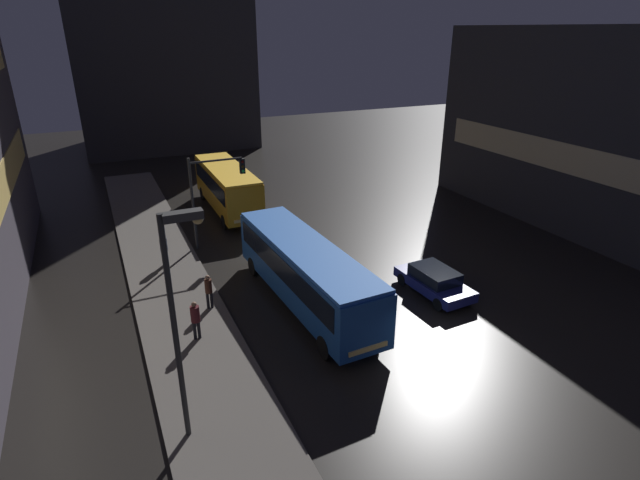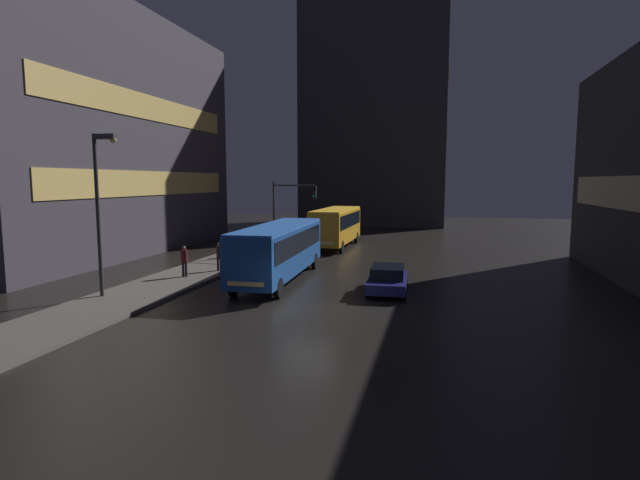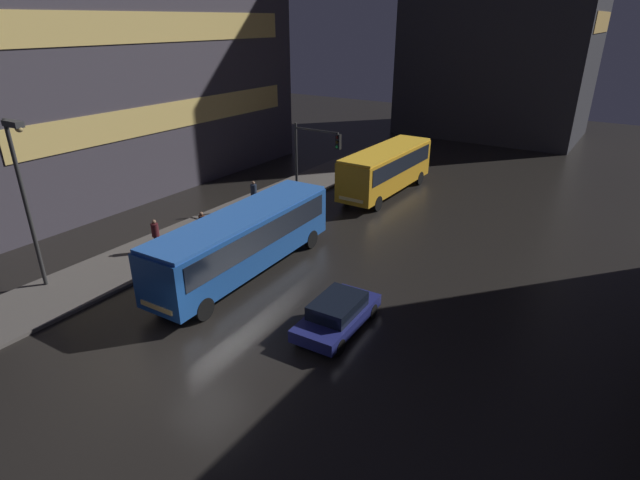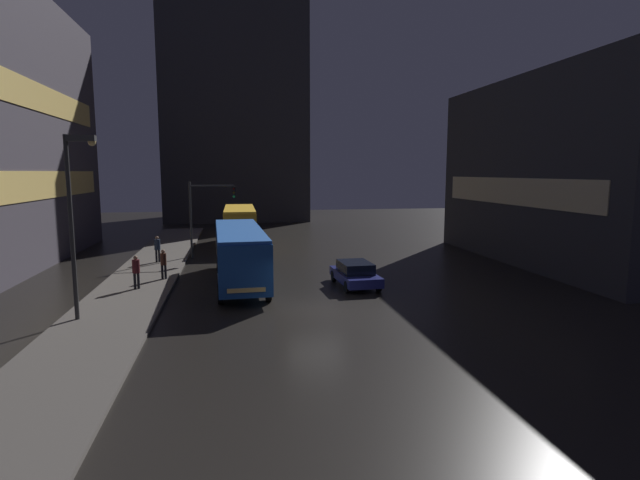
{
  "view_description": "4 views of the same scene",
  "coord_description": "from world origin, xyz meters",
  "px_view_note": "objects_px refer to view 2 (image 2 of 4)",
  "views": [
    {
      "loc": [
        -11.57,
        -13.29,
        12.37
      ],
      "look_at": [
        -1.52,
        8.47,
        2.19
      ],
      "focal_mm": 28.0,
      "sensor_mm": 36.0,
      "label": 1
    },
    {
      "loc": [
        5.46,
        -20.39,
        5.64
      ],
      "look_at": [
        -1.31,
        7.51,
        2.22
      ],
      "focal_mm": 28.0,
      "sensor_mm": 36.0,
      "label": 2
    },
    {
      "loc": [
        11.74,
        -10.13,
        11.49
      ],
      "look_at": [
        -0.57,
        8.55,
        1.56
      ],
      "focal_mm": 28.0,
      "sensor_mm": 36.0,
      "label": 3
    },
    {
      "loc": [
        -3.59,
        -21.93,
        6.32
      ],
      "look_at": [
        1.18,
        5.71,
        2.47
      ],
      "focal_mm": 28.0,
      "sensor_mm": 36.0,
      "label": 4
    }
  ],
  "objects_px": {
    "bus_near": "(279,246)",
    "pedestrian_far": "(184,258)",
    "car_taxi": "(388,279)",
    "pedestrian_mid": "(219,254)",
    "bus_far": "(336,224)",
    "pedestrian_near": "(238,242)",
    "street_lamp_sidewalk": "(101,190)",
    "traffic_light_main": "(289,205)"
  },
  "relations": [
    {
      "from": "bus_far",
      "to": "pedestrian_near",
      "type": "relative_size",
      "value": 5.42
    },
    {
      "from": "bus_near",
      "to": "pedestrian_mid",
      "type": "height_order",
      "value": "bus_near"
    },
    {
      "from": "bus_near",
      "to": "bus_far",
      "type": "relative_size",
      "value": 1.17
    },
    {
      "from": "pedestrian_far",
      "to": "street_lamp_sidewalk",
      "type": "height_order",
      "value": "street_lamp_sidewalk"
    },
    {
      "from": "car_taxi",
      "to": "pedestrian_near",
      "type": "xyz_separation_m",
      "value": [
        -11.8,
        8.79,
        0.51
      ]
    },
    {
      "from": "pedestrian_near",
      "to": "street_lamp_sidewalk",
      "type": "height_order",
      "value": "street_lamp_sidewalk"
    },
    {
      "from": "car_taxi",
      "to": "bus_near",
      "type": "bearing_deg",
      "value": -17.59
    },
    {
      "from": "car_taxi",
      "to": "pedestrian_near",
      "type": "bearing_deg",
      "value": -39.39
    },
    {
      "from": "car_taxi",
      "to": "traffic_light_main",
      "type": "xyz_separation_m",
      "value": [
        -8.45,
        10.61,
        3.12
      ]
    },
    {
      "from": "pedestrian_far",
      "to": "traffic_light_main",
      "type": "xyz_separation_m",
      "value": [
        3.28,
        9.84,
        2.61
      ]
    },
    {
      "from": "car_taxi",
      "to": "pedestrian_mid",
      "type": "relative_size",
      "value": 2.54
    },
    {
      "from": "bus_far",
      "to": "car_taxi",
      "type": "height_order",
      "value": "bus_far"
    },
    {
      "from": "pedestrian_mid",
      "to": "traffic_light_main",
      "type": "distance_m",
      "value": 8.3
    },
    {
      "from": "bus_near",
      "to": "pedestrian_near",
      "type": "bearing_deg",
      "value": -54.65
    },
    {
      "from": "bus_far",
      "to": "car_taxi",
      "type": "bearing_deg",
      "value": 110.72
    },
    {
      "from": "traffic_light_main",
      "to": "street_lamp_sidewalk",
      "type": "distance_m",
      "value": 15.89
    },
    {
      "from": "pedestrian_mid",
      "to": "pedestrian_far",
      "type": "height_order",
      "value": "pedestrian_far"
    },
    {
      "from": "pedestrian_far",
      "to": "pedestrian_mid",
      "type": "bearing_deg",
      "value": -24.34
    },
    {
      "from": "bus_far",
      "to": "pedestrian_mid",
      "type": "distance_m",
      "value": 14.16
    },
    {
      "from": "pedestrian_mid",
      "to": "pedestrian_near",
      "type": "bearing_deg",
      "value": 4.06
    },
    {
      "from": "traffic_light_main",
      "to": "pedestrian_near",
      "type": "bearing_deg",
      "value": -151.48
    },
    {
      "from": "car_taxi",
      "to": "traffic_light_main",
      "type": "height_order",
      "value": "traffic_light_main"
    },
    {
      "from": "bus_near",
      "to": "pedestrian_near",
      "type": "xyz_separation_m",
      "value": [
        -5.49,
        7.11,
        -0.73
      ]
    },
    {
      "from": "bus_near",
      "to": "car_taxi",
      "type": "bearing_deg",
      "value": 162.78
    },
    {
      "from": "bus_near",
      "to": "pedestrian_mid",
      "type": "distance_m",
      "value": 4.63
    },
    {
      "from": "bus_near",
      "to": "pedestrian_mid",
      "type": "relative_size",
      "value": 6.58
    },
    {
      "from": "pedestrian_mid",
      "to": "street_lamp_sidewalk",
      "type": "relative_size",
      "value": 0.22
    },
    {
      "from": "pedestrian_near",
      "to": "street_lamp_sidewalk",
      "type": "relative_size",
      "value": 0.23
    },
    {
      "from": "bus_near",
      "to": "car_taxi",
      "type": "distance_m",
      "value": 6.64
    },
    {
      "from": "bus_near",
      "to": "pedestrian_far",
      "type": "distance_m",
      "value": 5.55
    },
    {
      "from": "traffic_light_main",
      "to": "bus_far",
      "type": "bearing_deg",
      "value": 68.08
    },
    {
      "from": "pedestrian_mid",
      "to": "street_lamp_sidewalk",
      "type": "height_order",
      "value": "street_lamp_sidewalk"
    },
    {
      "from": "street_lamp_sidewalk",
      "to": "traffic_light_main",
      "type": "bearing_deg",
      "value": 73.55
    },
    {
      "from": "bus_near",
      "to": "street_lamp_sidewalk",
      "type": "height_order",
      "value": "street_lamp_sidewalk"
    },
    {
      "from": "car_taxi",
      "to": "pedestrian_far",
      "type": "xyz_separation_m",
      "value": [
        -11.73,
        0.77,
        0.5
      ]
    },
    {
      "from": "pedestrian_far",
      "to": "traffic_light_main",
      "type": "bearing_deg",
      "value": -17.38
    },
    {
      "from": "bus_near",
      "to": "bus_far",
      "type": "distance_m",
      "value": 14.78
    },
    {
      "from": "bus_near",
      "to": "street_lamp_sidewalk",
      "type": "distance_m",
      "value": 9.68
    },
    {
      "from": "pedestrian_far",
      "to": "car_taxi",
      "type": "bearing_deg",
      "value": -92.68
    },
    {
      "from": "pedestrian_near",
      "to": "pedestrian_far",
      "type": "xyz_separation_m",
      "value": [
        0.06,
        -8.02,
        -0.01
      ]
    },
    {
      "from": "pedestrian_near",
      "to": "pedestrian_mid",
      "type": "xyz_separation_m",
      "value": [
        1.15,
        -5.72,
        -0.08
      ]
    },
    {
      "from": "bus_far",
      "to": "pedestrian_near",
      "type": "height_order",
      "value": "bus_far"
    }
  ]
}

